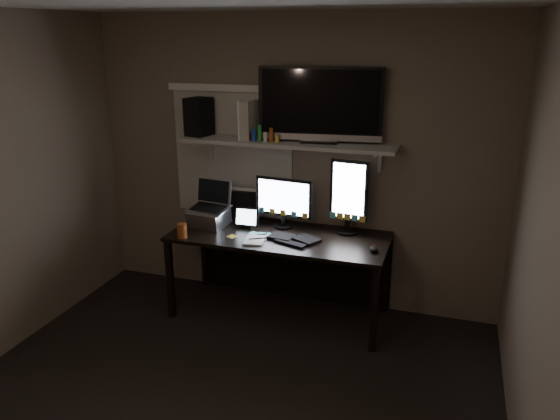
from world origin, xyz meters
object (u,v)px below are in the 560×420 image
at_px(monitor_portrait, 349,197).
at_px(cup, 182,231).
at_px(desk, 284,249).
at_px(mouse, 373,249).
at_px(game_console, 250,119).
at_px(keyboard, 294,238).
at_px(monitor_landscape, 284,203).
at_px(speaker, 199,117).
at_px(tv, 320,105).
at_px(laptop, 208,204).
at_px(tablet, 247,218).

bearing_deg(monitor_portrait, cup, -151.04).
bearing_deg(desk, mouse, -16.51).
xyz_separation_m(monitor_portrait, cup, (-1.27, -0.52, -0.26)).
distance_m(monitor_portrait, mouse, 0.52).
relative_size(mouse, game_console, 0.32).
bearing_deg(keyboard, game_console, 167.33).
xyz_separation_m(monitor_landscape, speaker, (-0.78, 0.04, 0.69)).
xyz_separation_m(tv, game_console, (-0.60, -0.02, -0.14)).
bearing_deg(cup, laptop, 74.65).
relative_size(monitor_portrait, tablet, 2.98).
xyz_separation_m(monitor_landscape, cup, (-0.72, -0.49, -0.16)).
bearing_deg(tablet, keyboard, -18.95).
bearing_deg(desk, keyboard, -52.05).
bearing_deg(monitor_portrait, speaker, -173.68).
xyz_separation_m(cup, tv, (1.01, 0.55, 0.99)).
bearing_deg(laptop, game_console, 39.78).
distance_m(monitor_landscape, mouse, 0.90).
bearing_deg(monitor_portrait, game_console, -173.97).
bearing_deg(monitor_landscape, game_console, 178.62).
relative_size(desk, mouse, 17.66).
xyz_separation_m(desk, laptop, (-0.65, -0.10, 0.37)).
relative_size(monitor_landscape, tablet, 2.37).
height_order(monitor_landscape, game_console, game_console).
relative_size(monitor_landscape, mouse, 4.95).
bearing_deg(cup, desk, 29.81).
relative_size(monitor_portrait, mouse, 6.22).
relative_size(laptop, game_console, 1.21).
bearing_deg(speaker, laptop, -40.92).
relative_size(monitor_landscape, tv, 0.51).
relative_size(keyboard, speaker, 1.30).
relative_size(desk, game_console, 5.58).
height_order(desk, speaker, speaker).
relative_size(keyboard, game_console, 1.30).
xyz_separation_m(monitor_portrait, mouse, (0.27, -0.33, -0.30)).
height_order(mouse, laptop, laptop).
xyz_separation_m(monitor_landscape, tv, (0.29, 0.06, 0.83)).
height_order(monitor_landscape, speaker, speaker).
height_order(tablet, cup, tablet).
height_order(monitor_portrait, tablet, monitor_portrait).
height_order(monitor_portrait, tv, tv).
xyz_separation_m(cup, speaker, (-0.06, 0.53, 0.85)).
bearing_deg(mouse, tv, 127.70).
bearing_deg(monitor_portrait, laptop, -163.95).
bearing_deg(keyboard, mouse, 15.40).
distance_m(laptop, game_console, 0.81).
xyz_separation_m(desk, mouse, (0.80, -0.24, 0.20)).
bearing_deg(desk, tablet, -170.52).
distance_m(monitor_landscape, tablet, 0.34).
relative_size(cup, game_console, 0.37).
bearing_deg(game_console, monitor_landscape, 0.94).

